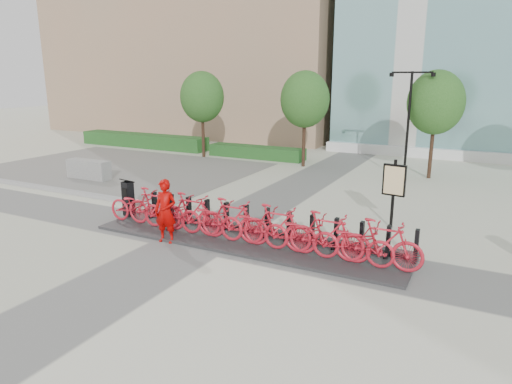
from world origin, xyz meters
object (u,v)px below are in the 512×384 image
at_px(kiosk, 128,198).
at_px(worker_red, 165,211).
at_px(jersey_barrier, 89,169).
at_px(map_sign, 394,183).
at_px(bike_0, 137,206).

bearing_deg(kiosk, worker_red, -17.14).
height_order(worker_red, jersey_barrier, worker_red).
distance_m(jersey_barrier, map_sign, 14.45).
xyz_separation_m(bike_0, kiosk, (-0.82, 0.52, 0.07)).
bearing_deg(worker_red, bike_0, 148.71).
height_order(bike_0, jersey_barrier, bike_0).
relative_size(bike_0, map_sign, 0.97).
distance_m(kiosk, worker_red, 2.98).
bearing_deg(kiosk, bike_0, -22.83).
bearing_deg(worker_red, kiosk, 145.95).
distance_m(worker_red, jersey_barrier, 10.21).
bearing_deg(jersey_barrier, kiosk, -32.86).
height_order(bike_0, kiosk, kiosk).
bearing_deg(map_sign, bike_0, -146.01).
bearing_deg(map_sign, kiosk, -151.35).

